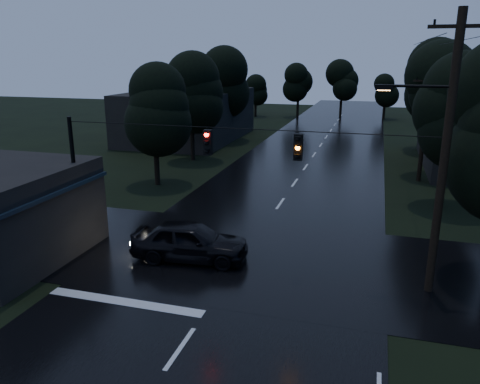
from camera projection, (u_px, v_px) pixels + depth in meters
The scene contains 14 objects.
main_road at pixel (306, 167), 37.11m from camera, with size 12.00×120.00×0.02m, color black.
cross_street at pixel (244, 257), 20.52m from camera, with size 60.00×9.00×0.02m, color black.
building_far_left at pixel (189, 115), 49.40m from camera, with size 10.00×16.00×5.00m, color black.
utility_pole_main at pixel (442, 153), 16.14m from camera, with size 3.50×0.30×10.00m.
utility_pole_far at pixel (424, 126), 31.95m from camera, with size 2.00×0.30×7.50m.
anchor_pole_left at pixel (76, 184), 20.78m from camera, with size 0.18×0.18×6.00m, color black.
span_signals at pixel (251, 144), 17.98m from camera, with size 15.00×0.37×1.12m.
tree_left_a at pixel (154, 107), 30.70m from camera, with size 3.92×3.92×8.26m.
tree_left_b at pixel (191, 93), 38.13m from camera, with size 4.20×4.20×8.85m.
tree_left_c at pixel (223, 82), 47.41m from camera, with size 4.48×4.48×9.44m.
tree_right_a at pixel (450, 110), 25.75m from camera, with size 4.20×4.20×8.85m.
tree_right_b at pixel (445, 93), 32.85m from camera, with size 4.48×4.48×9.44m.
tree_right_c at pixel (439, 81), 41.81m from camera, with size 4.76×4.76×10.03m.
car at pixel (190, 241), 20.06m from camera, with size 2.01×5.00×1.71m, color black.
Camera 1 is at (5.15, -6.20, 8.47)m, focal length 35.00 mm.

